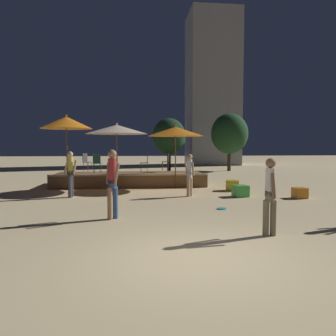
% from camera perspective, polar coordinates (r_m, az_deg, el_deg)
% --- Properties ---
extents(ground_plane, '(120.00, 120.00, 0.00)m').
position_cam_1_polar(ground_plane, '(5.83, 5.26, -15.39)').
color(ground_plane, '#D1B784').
extents(wooden_deck, '(7.22, 2.82, 0.66)m').
position_cam_1_polar(wooden_deck, '(16.33, -6.67, -1.94)').
color(wooden_deck, brown).
rests_on(wooden_deck, ground).
extents(patio_umbrella_0, '(2.71, 2.71, 2.94)m').
position_cam_1_polar(patio_umbrella_0, '(14.63, -8.92, 6.66)').
color(patio_umbrella_0, brown).
rests_on(patio_umbrella_0, ground).
extents(patio_umbrella_1, '(2.27, 2.27, 3.31)m').
position_cam_1_polar(patio_umbrella_1, '(15.27, -17.28, 7.54)').
color(patio_umbrella_1, brown).
rests_on(patio_umbrella_1, ground).
extents(patio_umbrella_2, '(2.57, 2.57, 2.88)m').
position_cam_1_polar(patio_umbrella_2, '(14.91, 1.32, 6.37)').
color(patio_umbrella_2, brown).
rests_on(patio_umbrella_2, ground).
extents(cube_seat_0, '(0.57, 0.57, 0.43)m').
position_cam_1_polar(cube_seat_0, '(12.80, 12.51, -3.92)').
color(cube_seat_0, '#4CC651').
rests_on(cube_seat_0, ground).
extents(cube_seat_2, '(0.46, 0.46, 0.39)m').
position_cam_1_polar(cube_seat_2, '(13.07, 21.96, -4.05)').
color(cube_seat_2, orange).
rests_on(cube_seat_2, ground).
extents(cube_seat_3, '(0.68, 0.68, 0.46)m').
position_cam_1_polar(cube_seat_3, '(14.44, 11.14, -2.98)').
color(cube_seat_3, yellow).
rests_on(cube_seat_3, ground).
extents(person_0, '(0.29, 0.49, 1.67)m').
position_cam_1_polar(person_0, '(7.31, 17.35, -4.41)').
color(person_0, '#72664C').
rests_on(person_0, ground).
extents(person_1, '(0.54, 0.29, 1.73)m').
position_cam_1_polar(person_1, '(12.78, -16.62, -0.74)').
color(person_1, '#3F3F47').
rests_on(person_1, ground).
extents(person_2, '(0.41, 0.46, 1.83)m').
position_cam_1_polar(person_2, '(8.68, -9.66, -2.18)').
color(person_2, '#2D4C7F').
rests_on(person_2, ground).
extents(person_4, '(0.38, 0.41, 1.62)m').
position_cam_1_polar(person_4, '(12.52, 3.79, -1.05)').
color(person_4, tan).
rests_on(person_4, ground).
extents(bistro_chair_0, '(0.47, 0.47, 0.90)m').
position_cam_1_polar(bistro_chair_0, '(17.18, -14.06, 1.31)').
color(bistro_chair_0, '#47474C').
rests_on(bistro_chair_0, wooden_deck).
extents(bistro_chair_1, '(0.42, 0.43, 0.90)m').
position_cam_1_polar(bistro_chair_1, '(15.91, -12.27, 1.14)').
color(bistro_chair_1, '#1E4C47').
rests_on(bistro_chair_1, wooden_deck).
extents(bistro_chair_2, '(0.41, 0.41, 0.90)m').
position_cam_1_polar(bistro_chair_2, '(17.12, -0.19, 1.41)').
color(bistro_chair_2, '#47474C').
rests_on(bistro_chair_2, wooden_deck).
extents(bistro_chair_3, '(0.40, 0.40, 0.90)m').
position_cam_1_polar(bistro_chair_3, '(15.98, -3.88, 1.23)').
color(bistro_chair_3, '#2D3338').
rests_on(bistro_chair_3, wooden_deck).
extents(frisbee_disc, '(0.28, 0.28, 0.03)m').
position_cam_1_polar(frisbee_disc, '(10.19, 9.37, -6.99)').
color(frisbee_disc, '#33B2D8').
rests_on(frisbee_disc, ground).
extents(background_tree_0, '(2.48, 2.48, 4.03)m').
position_cam_1_polar(background_tree_0, '(24.70, 0.17, 5.49)').
color(background_tree_0, '#3D2B1C').
rests_on(background_tree_0, ground).
extents(background_tree_1, '(2.86, 2.86, 4.48)m').
position_cam_1_polar(background_tree_1, '(26.04, 10.65, 5.88)').
color(background_tree_1, '#3D2B1C').
rests_on(background_tree_1, ground).
extents(distant_building, '(5.04, 4.79, 15.62)m').
position_cam_1_polar(distant_building, '(35.49, 7.72, 13.31)').
color(distant_building, gray).
rests_on(distant_building, ground).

